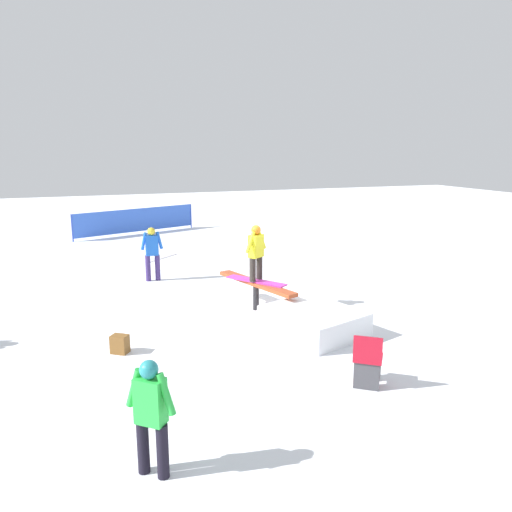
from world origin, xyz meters
TOP-DOWN VIEW (x-y plane):
  - ground_plane at (0.00, 0.00)m, footprint 60.00×60.00m
  - rail_feature at (0.00, 0.00)m, footprint 2.53×1.06m
  - snow_kicker_ramp at (-1.81, -0.58)m, footprint 2.17×1.98m
  - main_rider_on_rail at (0.00, 0.00)m, footprint 1.42×1.11m
  - bystander_green at (-5.20, 3.15)m, footprint 0.49×0.54m
  - bystander_blue at (3.42, 1.85)m, footprint 0.22×0.62m
  - loose_snowboard_white at (6.27, 1.18)m, footprint 1.18×1.29m
  - folding_chair at (-4.15, -0.35)m, footprint 0.62×0.62m
  - backpack_on_snow at (-1.48, 3.20)m, footprint 0.35×0.37m
  - safety_fence at (11.39, 1.35)m, footprint 1.96×5.28m

SIDE VIEW (x-z plane):
  - ground_plane at x=0.00m, z-range 0.00..0.00m
  - loose_snowboard_white at x=6.27m, z-range 0.00..0.02m
  - backpack_on_snow at x=-1.48m, z-range 0.00..0.34m
  - snow_kicker_ramp at x=-1.81m, z-range 0.00..0.50m
  - folding_chair at x=-4.15m, z-range -0.03..0.85m
  - rail_feature at x=0.00m, z-range 0.24..0.92m
  - safety_fence at x=11.39m, z-range 0.05..1.15m
  - bystander_green at x=-5.20m, z-range 0.09..1.50m
  - bystander_blue at x=3.42m, z-range 0.09..1.61m
  - main_rider_on_rail at x=0.00m, z-range 0.66..1.97m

